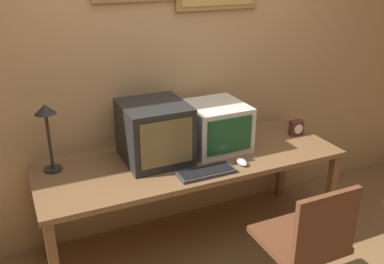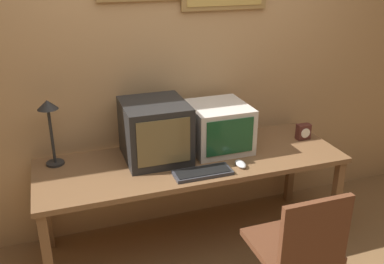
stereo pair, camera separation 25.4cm
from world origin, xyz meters
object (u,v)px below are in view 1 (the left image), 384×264
desk_lamp (47,122)px  mouse_near_keyboard (242,162)px  keyboard_main (206,172)px  monitor_left (155,132)px  office_chair (303,255)px  desk_clock (296,128)px  monitor_right (215,126)px

desk_lamp → mouse_near_keyboard: bearing=-20.6°
keyboard_main → mouse_near_keyboard: 0.28m
monitor_left → office_chair: monitor_left is taller
monitor_left → office_chair: (0.57, -0.95, -0.53)m
desk_lamp → desk_clock: bearing=-5.5°
monitor_right → desk_lamp: bearing=174.6°
monitor_left → monitor_right: 0.47m
mouse_near_keyboard → office_chair: size_ratio=0.13×
keyboard_main → desk_lamp: desk_lamp is taller
keyboard_main → office_chair: size_ratio=0.43×
keyboard_main → desk_clock: bearing=17.1°
desk_lamp → office_chair: 1.77m
monitor_left → mouse_near_keyboard: (0.50, -0.32, -0.18)m
monitor_right → office_chair: 1.08m
monitor_right → mouse_near_keyboard: 0.36m
monitor_right → keyboard_main: monitor_right is taller
mouse_near_keyboard → desk_lamp: (-1.17, 0.44, 0.32)m
keyboard_main → monitor_right: bearing=54.8°
monitor_left → monitor_right: bearing=1.3°
monitor_right → desk_lamp: (-1.14, 0.11, 0.17)m
office_chair → desk_lamp: bearing=139.3°
monitor_right → monitor_left: bearing=-178.7°
mouse_near_keyboard → monitor_right: bearing=95.3°
keyboard_main → office_chair: (0.35, -0.61, -0.34)m
desk_lamp → monitor_right: bearing=-5.4°
desk_clock → desk_lamp: (-1.82, 0.18, 0.28)m
mouse_near_keyboard → desk_lamp: desk_lamp is taller
monitor_left → desk_lamp: bearing=169.9°
monitor_right → desk_clock: bearing=-5.6°
desk_clock → desk_lamp: bearing=174.5°
mouse_near_keyboard → desk_clock: 0.70m
monitor_right → desk_lamp: desk_lamp is taller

